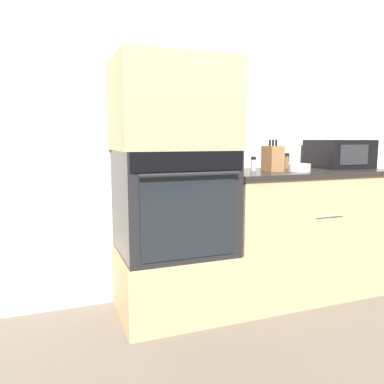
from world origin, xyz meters
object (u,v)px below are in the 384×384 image
at_px(knife_block, 273,158).
at_px(microwave, 339,154).
at_px(condiment_jar_far, 254,164).
at_px(condiment_jar_mid, 223,164).
at_px(condiment_jar_near, 287,161).
at_px(wall_oven, 174,201).
at_px(bowl, 299,168).

bearing_deg(knife_block, microwave, 7.98).
bearing_deg(condiment_jar_far, condiment_jar_mid, 128.06).
distance_m(microwave, condiment_jar_near, 0.43).
distance_m(wall_oven, condiment_jar_mid, 0.56).
bearing_deg(condiment_jar_far, bowl, -28.14).
bearing_deg(wall_oven, bowl, -7.01).
xyz_separation_m(bowl, condiment_jar_mid, (-0.42, 0.34, 0.01)).
relative_size(condiment_jar_mid, condiment_jar_far, 0.76).
bearing_deg(condiment_jar_far, condiment_jar_near, 19.20).
distance_m(knife_block, condiment_jar_far, 0.14).
relative_size(microwave, condiment_jar_mid, 5.39).
distance_m(condiment_jar_near, condiment_jar_mid, 0.52).
xyz_separation_m(wall_oven, bowl, (0.89, -0.11, 0.20)).
bearing_deg(condiment_jar_near, condiment_jar_mid, 173.38).
xyz_separation_m(wall_oven, knife_block, (0.73, -0.02, 0.27)).
relative_size(knife_block, condiment_jar_far, 2.17).
distance_m(condiment_jar_mid, condiment_jar_far, 0.24).
relative_size(condiment_jar_near, condiment_jar_mid, 1.52).
height_order(condiment_jar_near, condiment_jar_far, condiment_jar_near).
relative_size(knife_block, bowl, 1.41).
bearing_deg(microwave, knife_block, -172.02).
bearing_deg(knife_block, wall_oven, 178.70).
bearing_deg(condiment_jar_mid, knife_block, -42.47).
bearing_deg(condiment_jar_mid, condiment_jar_far, -51.94).
xyz_separation_m(knife_block, bowl, (0.16, -0.09, -0.06)).
bearing_deg(bowl, condiment_jar_far, 151.86).
distance_m(wall_oven, condiment_jar_near, 1.02).
bearing_deg(condiment_jar_mid, condiment_jar_near, -6.62).
xyz_separation_m(knife_block, condiment_jar_near, (0.25, 0.18, -0.03)).
height_order(knife_block, condiment_jar_mid, knife_block).
height_order(wall_oven, knife_block, knife_block).
bearing_deg(microwave, bowl, -159.95).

